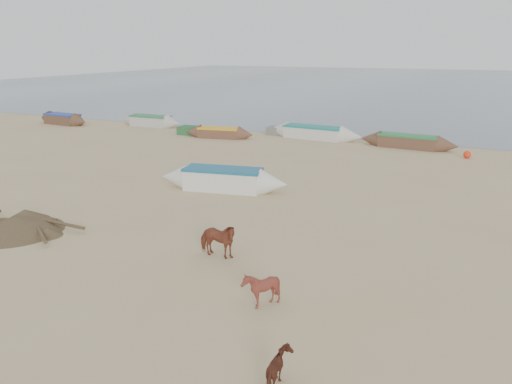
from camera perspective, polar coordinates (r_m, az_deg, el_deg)
ground at (r=15.84m, az=-6.08°, el=-7.18°), size 140.00×140.00×0.00m
sea at (r=94.95m, az=20.44°, el=11.53°), size 160.00×160.00×0.00m
cow_adult at (r=15.43m, az=-4.44°, el=-5.49°), size 1.37×0.64×1.15m
calf_front at (r=12.65m, az=0.57°, el=-11.00°), size 1.04×0.97×0.97m
calf_right at (r=10.08m, az=2.81°, el=-19.68°), size 0.93×0.96×0.74m
near_canoe at (r=22.64m, az=-3.80°, el=1.48°), size 6.09×2.28×1.02m
debris_pile at (r=19.56m, az=-25.80°, el=-3.33°), size 4.30×4.30×0.53m
waterline_canoes at (r=34.52m, az=10.10°, el=6.28°), size 58.26×4.66×0.91m
beach_clutter at (r=32.86m, az=17.33°, el=5.06°), size 44.21×4.22×0.64m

